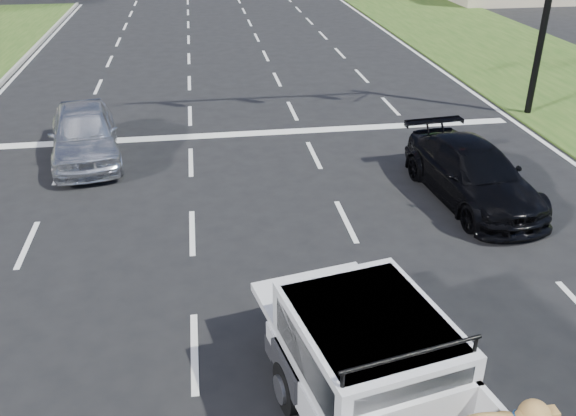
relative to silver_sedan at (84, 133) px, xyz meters
name	(u,v)px	position (x,y,z in m)	size (l,w,h in m)	color
ground	(299,342)	(4.63, -8.70, -0.76)	(160.00, 160.00, 0.00)	black
road_markings	(258,179)	(4.63, -2.13, -0.75)	(17.75, 60.00, 0.01)	silver
silver_sedan	(84,133)	(0.00, 0.00, 0.00)	(1.79, 4.45, 1.52)	silver
black_coupe	(473,174)	(9.63, -4.03, -0.07)	(1.92, 4.72, 1.37)	black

